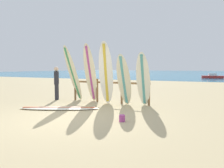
# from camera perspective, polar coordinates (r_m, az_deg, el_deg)

# --- Properties ---
(ground_plane) EXTENTS (120.00, 120.00, 0.00)m
(ground_plane) POSITION_cam_1_polar(r_m,az_deg,el_deg) (6.26, -11.93, -9.18)
(ground_plane) COLOR tan
(ocean_water) EXTENTS (120.00, 80.00, 0.01)m
(ocean_water) POSITION_cam_1_polar(r_m,az_deg,el_deg) (63.06, 20.30, 3.03)
(ocean_water) COLOR #196B93
(ocean_water) RESTS_ON ground
(surfboard_rack) EXTENTS (3.50, 0.09, 1.01)m
(surfboard_rack) POSITION_cam_1_polar(r_m,az_deg,el_deg) (8.50, -0.81, -0.99)
(surfboard_rack) COLOR brown
(surfboard_rack) RESTS_ON ground
(surfboard_leaning_far_left) EXTENTS (0.62, 1.11, 2.43)m
(surfboard_leaning_far_left) POSITION_cam_1_polar(r_m,az_deg,el_deg) (8.98, -10.99, 2.85)
(surfboard_leaning_far_left) COLOR beige
(surfboard_leaning_far_left) RESTS_ON ground
(surfboard_leaning_left) EXTENTS (0.66, 1.16, 2.46)m
(surfboard_leaning_left) POSITION_cam_1_polar(r_m,az_deg,el_deg) (8.51, -6.14, 2.90)
(surfboard_leaning_left) COLOR beige
(surfboard_leaning_left) RESTS_ON ground
(surfboard_leaning_center_left) EXTENTS (0.66, 0.72, 2.51)m
(surfboard_leaning_center_left) POSITION_cam_1_polar(r_m,az_deg,el_deg) (8.06, -1.73, 3.03)
(surfboard_leaning_center_left) COLOR white
(surfboard_leaning_center_left) RESTS_ON ground
(surfboard_leaning_center) EXTENTS (0.64, 0.75, 2.01)m
(surfboard_leaning_center) POSITION_cam_1_polar(r_m,az_deg,el_deg) (7.82, 3.38, 1.12)
(surfboard_leaning_center) COLOR beige
(surfboard_leaning_center) RESTS_ON ground
(surfboard_leaning_center_right) EXTENTS (0.55, 0.83, 2.06)m
(surfboard_leaning_center_right) POSITION_cam_1_polar(r_m,az_deg,el_deg) (7.65, 8.82, 1.18)
(surfboard_leaning_center_right) COLOR white
(surfboard_leaning_center_right) RESTS_ON ground
(surfboard_lying_on_sand) EXTENTS (2.85, 1.61, 0.08)m
(surfboard_lying_on_sand) POSITION_cam_1_polar(r_m,az_deg,el_deg) (7.51, -14.69, -6.64)
(surfboard_lying_on_sand) COLOR silver
(surfboard_lying_on_sand) RESTS_ON ground
(beachgoer_standing) EXTENTS (0.24, 0.29, 1.53)m
(beachgoer_standing) POSITION_cam_1_polar(r_m,az_deg,el_deg) (9.62, -15.43, 0.66)
(beachgoer_standing) COLOR #26262D
(beachgoer_standing) RESTS_ON ground
(small_boat_offshore) EXTENTS (2.78, 1.23, 0.71)m
(small_boat_offshore) POSITION_cam_1_polar(r_m,az_deg,el_deg) (31.33, 26.54, 1.92)
(small_boat_offshore) COLOR #B22D28
(small_boat_offshore) RESTS_ON ocean_water
(sand_bucket) EXTENTS (0.17, 0.17, 0.18)m
(sand_bucket) POSITION_cam_1_polar(r_m,az_deg,el_deg) (5.64, 2.86, -9.65)
(sand_bucket) COLOR #A53F8C
(sand_bucket) RESTS_ON ground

